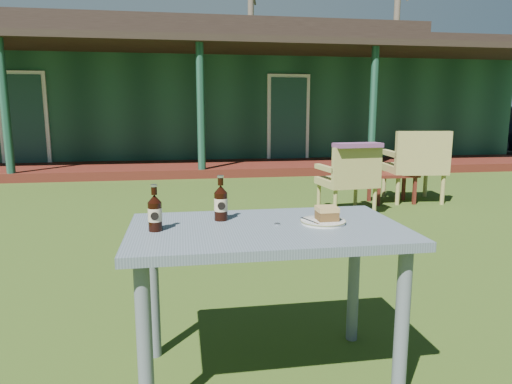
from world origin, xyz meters
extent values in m
plane|color=#334916|center=(0.00, 0.00, 0.00)|extent=(80.00, 80.00, 0.00)
cube|color=#183E2E|center=(0.00, 9.50, 1.30)|extent=(15.00, 6.00, 2.60)
cube|color=black|center=(0.00, 9.50, 2.75)|extent=(15.80, 6.80, 0.30)
cube|color=black|center=(0.00, 9.50, 3.15)|extent=(12.00, 3.50, 0.60)
cube|color=#4D1A12|center=(0.00, 5.60, 0.08)|extent=(15.00, 1.80, 0.16)
cube|color=black|center=(0.00, 5.60, 2.45)|extent=(15.40, 2.00, 0.12)
cylinder|color=#183E2E|center=(-3.25, 4.80, 1.23)|extent=(0.14, 0.14, 2.45)
cylinder|color=#183E2E|center=(0.00, 4.80, 1.23)|extent=(0.14, 0.14, 2.45)
cylinder|color=#183E2E|center=(3.25, 4.80, 1.23)|extent=(0.14, 0.14, 2.45)
cube|color=white|center=(-3.50, 6.48, 1.00)|extent=(0.95, 0.06, 2.00)
cube|color=#193D38|center=(-3.50, 6.45, 1.00)|extent=(0.80, 0.04, 1.85)
cube|color=white|center=(2.00, 6.48, 1.00)|extent=(0.95, 0.06, 2.00)
cube|color=#193D38|center=(2.00, 6.45, 1.00)|extent=(0.80, 0.04, 1.85)
cylinder|color=brown|center=(3.00, 18.50, 4.75)|extent=(0.28, 0.28, 9.50)
cylinder|color=brown|center=(9.50, 17.00, 5.50)|extent=(0.28, 0.28, 11.00)
cube|color=slate|center=(0.00, -1.60, 0.70)|extent=(1.20, 0.70, 0.04)
cylinder|color=slate|center=(-0.52, -1.87, 0.34)|extent=(0.06, 0.06, 0.68)
cylinder|color=slate|center=(0.52, -1.87, 0.34)|extent=(0.06, 0.06, 0.68)
cylinder|color=slate|center=(-0.52, -1.33, 0.34)|extent=(0.06, 0.06, 0.68)
cylinder|color=slate|center=(0.52, -1.33, 0.34)|extent=(0.06, 0.06, 0.68)
cylinder|color=silver|center=(0.26, -1.59, 0.73)|extent=(0.20, 0.20, 0.01)
cylinder|color=olive|center=(0.26, -1.59, 0.73)|extent=(0.20, 0.20, 0.00)
cube|color=#52381A|center=(0.28, -1.58, 0.75)|extent=(0.09, 0.08, 0.04)
cube|color=tan|center=(0.28, -1.58, 0.79)|extent=(0.09, 0.09, 0.02)
cube|color=silver|center=(0.19, -1.60, 0.74)|extent=(0.05, 0.14, 0.00)
cylinder|color=black|center=(-0.19, -1.45, 0.78)|extent=(0.06, 0.06, 0.13)
cone|color=black|center=(-0.19, -1.45, 0.87)|extent=(0.06, 0.06, 0.04)
cylinder|color=black|center=(-0.19, -1.45, 0.90)|extent=(0.03, 0.03, 0.04)
cylinder|color=silver|center=(-0.19, -1.45, 0.92)|extent=(0.03, 0.03, 0.01)
cylinder|color=#C1B088|center=(-0.19, -1.45, 0.79)|extent=(0.06, 0.06, 0.06)
cylinder|color=black|center=(-0.19, -1.49, 0.79)|extent=(0.04, 0.00, 0.04)
cylinder|color=black|center=(-0.48, -1.60, 0.78)|extent=(0.06, 0.06, 0.12)
cone|color=black|center=(-0.48, -1.60, 0.86)|extent=(0.06, 0.06, 0.03)
cylinder|color=black|center=(-0.48, -1.60, 0.89)|extent=(0.02, 0.02, 0.03)
cylinder|color=silver|center=(-0.48, -1.60, 0.91)|extent=(0.03, 0.03, 0.01)
cylinder|color=#C1B088|center=(-0.48, -1.60, 0.79)|extent=(0.06, 0.06, 0.06)
cylinder|color=black|center=(-0.48, -1.63, 0.79)|extent=(0.03, 0.00, 0.03)
cylinder|color=silver|center=(0.05, -1.59, 0.72)|extent=(0.03, 0.03, 0.01)
cube|color=#9D944E|center=(1.58, 1.64, 0.37)|extent=(0.66, 0.62, 0.08)
cube|color=#9D944E|center=(1.61, 1.40, 0.61)|extent=(0.60, 0.14, 0.39)
cube|color=#9D944E|center=(1.85, 1.69, 0.55)|extent=(0.12, 0.53, 0.06)
cube|color=#9D944E|center=(1.32, 1.63, 0.55)|extent=(0.12, 0.53, 0.06)
cylinder|color=#9D944E|center=(1.81, 1.90, 0.17)|extent=(0.05, 0.05, 0.33)
cylinder|color=#9D944E|center=(1.31, 1.85, 0.17)|extent=(0.05, 0.05, 0.33)
cylinder|color=#9D944E|center=(1.86, 1.44, 0.17)|extent=(0.05, 0.05, 0.33)
cylinder|color=#9D944E|center=(1.36, 1.38, 0.17)|extent=(0.05, 0.05, 0.33)
cube|color=#9D944E|center=(2.74, 2.21, 0.44)|extent=(0.78, 0.74, 0.10)
cube|color=#9D944E|center=(2.71, 1.92, 0.73)|extent=(0.72, 0.17, 0.47)
cube|color=#9D944E|center=(3.06, 2.19, 0.65)|extent=(0.15, 0.63, 0.07)
cube|color=#9D944E|center=(2.43, 2.27, 0.65)|extent=(0.15, 0.63, 0.07)
cylinder|color=#9D944E|center=(3.07, 2.45, 0.20)|extent=(0.06, 0.06, 0.39)
cylinder|color=#9D944E|center=(2.48, 2.52, 0.20)|extent=(0.06, 0.06, 0.39)
cylinder|color=#9D944E|center=(3.01, 1.90, 0.20)|extent=(0.06, 0.06, 0.39)
cylinder|color=#9D944E|center=(2.41, 1.97, 0.20)|extent=(0.06, 0.06, 0.39)
cube|color=#6E3D66|center=(1.61, 1.40, 0.83)|extent=(0.57, 0.27, 0.05)
cube|color=#4D1A12|center=(2.39, 2.11, 0.38)|extent=(0.60, 0.40, 0.04)
cube|color=#4D1A12|center=(2.14, 1.96, 0.18)|extent=(0.04, 0.04, 0.36)
cube|color=#4D1A12|center=(2.64, 1.96, 0.18)|extent=(0.04, 0.04, 0.36)
cube|color=#4D1A12|center=(2.14, 2.26, 0.18)|extent=(0.04, 0.04, 0.36)
cube|color=#4D1A12|center=(2.64, 2.26, 0.18)|extent=(0.04, 0.04, 0.36)
camera|label=1|loc=(-0.36, -3.51, 1.22)|focal=32.00mm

